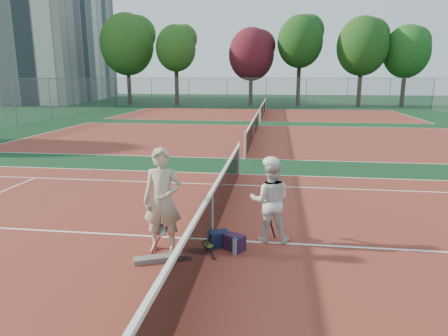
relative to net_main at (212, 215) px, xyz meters
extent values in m
plane|color=black|center=(0.00, 0.00, -0.51)|extent=(130.00, 130.00, 0.00)
cube|color=maroon|center=(0.00, 0.00, -0.51)|extent=(23.77, 10.97, 0.01)
cube|color=maroon|center=(0.00, 13.50, -0.51)|extent=(23.77, 10.97, 0.01)
cube|color=maroon|center=(0.00, 27.00, -0.51)|extent=(23.77, 10.97, 0.01)
cube|color=beige|center=(-28.00, 44.00, 6.99)|extent=(12.96, 23.18, 15.00)
imported|color=#B6A98D|center=(-0.81, -0.58, 0.45)|extent=(0.74, 0.52, 1.93)
imported|color=silver|center=(1.13, 0.13, 0.30)|extent=(0.79, 0.62, 1.62)
cube|color=black|center=(0.17, -0.28, -0.36)|extent=(0.45, 0.40, 0.29)
cube|color=#27102B|center=(0.50, -0.41, -0.37)|extent=(0.43, 0.40, 0.29)
cube|color=#68635E|center=(-0.78, -1.05, -0.46)|extent=(0.86, 0.52, 0.09)
cylinder|color=silver|center=(0.52, -0.63, -0.36)|extent=(0.09, 0.09, 0.30)
cylinder|color=#382314|center=(-15.81, 37.64, 2.15)|extent=(0.44, 0.44, 5.32)
ellipsoid|color=#224E16|center=(-15.81, 37.64, 6.14)|extent=(5.96, 5.96, 6.85)
cylinder|color=#382314|center=(-9.98, 36.76, 1.94)|extent=(0.44, 0.44, 4.91)
ellipsoid|color=#224F16|center=(-9.98, 36.76, 5.62)|extent=(4.35, 4.35, 5.00)
cylinder|color=#382314|center=(-1.83, 37.92, 1.69)|extent=(0.44, 0.44, 4.40)
ellipsoid|color=#4E101C|center=(-1.83, 37.92, 4.99)|extent=(4.96, 4.96, 5.70)
cylinder|color=#382314|center=(3.36, 37.69, 2.19)|extent=(0.44, 0.44, 5.41)
ellipsoid|color=#144012|center=(3.36, 37.69, 6.25)|extent=(4.80, 4.80, 5.52)
cylinder|color=#382314|center=(9.67, 36.99, 1.96)|extent=(0.44, 0.44, 4.94)
ellipsoid|color=#174212|center=(9.67, 36.99, 5.67)|extent=(5.22, 5.22, 6.00)
cylinder|color=#382314|center=(14.29, 37.79, 1.75)|extent=(0.44, 0.44, 4.53)
ellipsoid|color=#174E16|center=(14.29, 37.79, 5.15)|extent=(4.71, 4.71, 5.42)
camera|label=1|loc=(1.22, -7.30, 2.65)|focal=32.00mm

